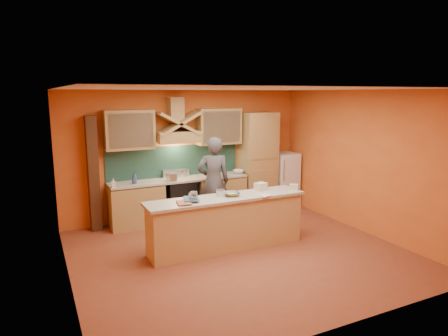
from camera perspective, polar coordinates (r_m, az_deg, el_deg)
name	(u,v)px	position (r m, az deg, el deg)	size (l,w,h in m)	color
floor	(239,253)	(7.10, 2.19, -11.99)	(5.50, 5.00, 0.01)	brown
ceiling	(240,89)	(6.55, 2.37, 11.25)	(5.50, 5.00, 0.01)	white
wall_back	(187,154)	(8.93, -5.30, 2.04)	(5.50, 0.02, 2.80)	orange
wall_front	(345,214)	(4.70, 16.89, -6.29)	(5.50, 0.02, 2.80)	orange
wall_left	(64,191)	(5.93, -21.89, -3.09)	(0.02, 5.00, 2.80)	orange
wall_right	(363,162)	(8.32, 19.23, 0.85)	(0.02, 5.00, 2.80)	orange
base_cabinet_left	(136,206)	(8.50, -12.40, -5.31)	(1.10, 0.60, 0.86)	tan
base_cabinet_right	(219,196)	(9.10, -0.68, -3.99)	(1.10, 0.60, 0.86)	tan
counter_top	(179,180)	(8.64, -6.40, -1.65)	(3.00, 0.62, 0.04)	#B4AB98
stove	(180,200)	(8.75, -6.34, -4.53)	(0.60, 0.58, 0.90)	black
backsplash	(175,162)	(8.84, -7.07, 0.93)	(3.00, 0.03, 0.70)	#1A3A32
range_hood	(178,137)	(8.54, -6.64, 4.46)	(0.92, 0.50, 0.24)	tan
hood_chimney	(175,109)	(8.60, -6.95, 8.37)	(0.30, 0.30, 0.50)	tan
upper_cabinet_left	(129,130)	(8.33, -13.37, 5.33)	(1.00, 0.35, 0.80)	tan
upper_cabinet_right	(219,126)	(8.97, -0.76, 5.98)	(1.00, 0.35, 0.80)	tan
pantry_column	(258,161)	(9.41, 4.83, 0.94)	(0.80, 0.60, 2.30)	tan
fridge	(284,179)	(9.90, 8.52, -1.60)	(0.58, 0.60, 1.30)	white
trim_column_left	(93,174)	(8.34, -18.19, -0.81)	(0.20, 0.30, 2.30)	#472816
island_body	(227,224)	(7.15, 0.36, -8.04)	(2.80, 0.55, 0.88)	tan
island_top	(227,198)	(7.01, 0.37, -4.32)	(2.90, 0.62, 0.05)	#B4AB98
person	(213,182)	(8.25, -1.53, -1.95)	(0.68, 0.45, 1.86)	#4C4C51
pot_large	(172,178)	(8.42, -7.41, -1.38)	(0.25, 0.25, 0.18)	silver
pot_small	(181,174)	(8.83, -6.12, -0.88)	(0.20, 0.20, 0.15)	silver
soap_bottle_a	(113,183)	(8.06, -15.51, -2.09)	(0.08, 0.08, 0.18)	white
soap_bottle_b	(134,178)	(8.28, -12.68, -1.34)	(0.10, 0.10, 0.26)	#2E497F
bowl_back	(238,172)	(9.15, 2.07, -0.52)	(0.25, 0.25, 0.08)	silver
dish_rack	(214,175)	(8.72, -1.46, -1.00)	(0.28, 0.22, 0.10)	white
book_lower	(177,203)	(6.58, -6.71, -5.06)	(0.23, 0.30, 0.03)	#A95B3C
book_upper	(184,199)	(6.74, -5.76, -4.47)	(0.25, 0.34, 0.03)	#406A8E
jar_large	(193,198)	(6.65, -4.46, -4.26)	(0.15, 0.15, 0.16)	silver
jar_small	(194,196)	(6.76, -4.34, -4.02)	(0.12, 0.12, 0.15)	white
kitchen_scale	(221,193)	(7.03, -0.49, -3.62)	(0.13, 0.13, 0.10)	silver
mixing_bowl	(232,194)	(7.05, 1.13, -3.74)	(0.28, 0.28, 0.07)	silver
cloth	(265,195)	(7.09, 5.89, -3.93)	(0.22, 0.16, 0.01)	beige
grocery_bag_a	(261,186)	(7.51, 5.26, -2.62)	(0.21, 0.17, 0.14)	beige
grocery_bag_b	(294,187)	(7.63, 9.94, -2.67)	(0.16, 0.12, 0.10)	beige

